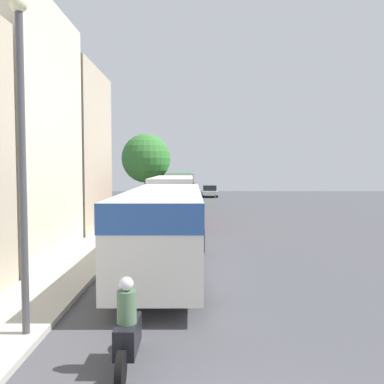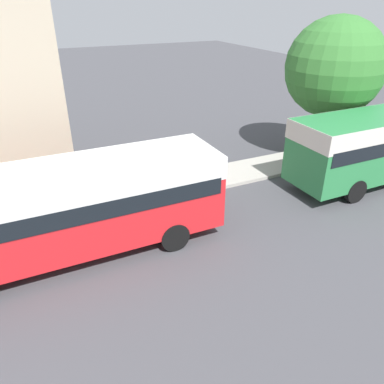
% 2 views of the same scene
% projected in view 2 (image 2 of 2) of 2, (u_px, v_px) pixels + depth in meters
% --- Properties ---
extents(bus_following, '(2.62, 9.64, 3.06)m').
position_uv_depth(bus_following, '(70.00, 201.00, 11.50)').
color(bus_following, red).
rests_on(bus_following, ground_plane).
extents(pedestrian_near_curb, '(0.44, 0.44, 1.75)m').
position_uv_depth(pedestrian_near_curb, '(81.00, 190.00, 14.21)').
color(pedestrian_near_curb, '#232838').
rests_on(pedestrian_near_curb, sidewalk).
extents(street_tree, '(4.72, 4.72, 6.75)m').
position_uv_depth(street_tree, '(335.00, 68.00, 17.92)').
color(street_tree, brown).
rests_on(street_tree, sidewalk).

